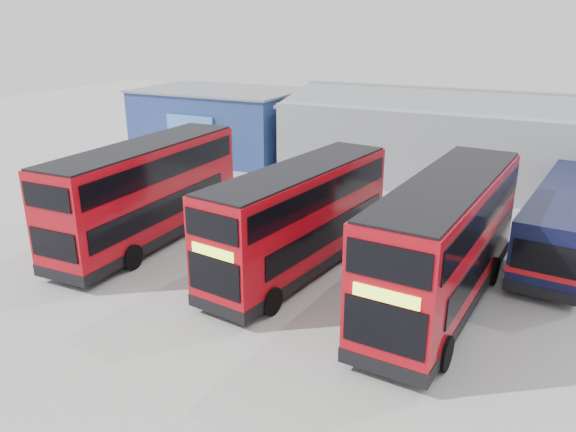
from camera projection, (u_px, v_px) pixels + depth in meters
The scene contains 8 objects.
ground_plane at pixel (272, 275), 23.75m from camera, with size 120.00×120.00×0.00m, color gray.
office_block at pixel (221, 122), 43.96m from camera, with size 12.30×8.32×5.12m.
maintenance_shed at pixel (524, 143), 36.45m from camera, with size 30.50×12.00×5.89m.
double_decker_left at pixel (147, 195), 26.48m from camera, with size 3.04×11.46×4.82m.
double_decker_centre at pixel (299, 221), 23.41m from camera, with size 4.06×11.05×4.57m.
double_decker_right at pixel (444, 245), 20.45m from camera, with size 3.71×11.81×4.92m.
single_decker_blue at pixel (566, 223), 25.25m from camera, with size 3.89×11.83×3.15m.
panel_van at pixel (157, 154), 39.52m from camera, with size 2.33×5.25×2.27m.
Camera 1 is at (10.18, -19.03, 10.25)m, focal length 35.00 mm.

